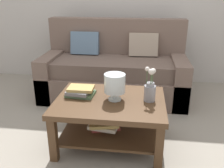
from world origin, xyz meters
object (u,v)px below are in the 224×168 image
(book_stack_main, at_px, (80,91))
(glass_hurricane_vase, at_px, (115,84))
(coffee_table, at_px, (110,113))
(couch, at_px, (114,71))
(flower_pitcher, at_px, (150,88))

(book_stack_main, height_order, glass_hurricane_vase, glass_hurricane_vase)
(book_stack_main, bearing_deg, coffee_table, -10.83)
(couch, xyz_separation_m, glass_hurricane_vase, (0.15, -1.21, 0.27))
(book_stack_main, relative_size, glass_hurricane_vase, 1.11)
(couch, distance_m, coffee_table, 1.21)
(book_stack_main, bearing_deg, flower_pitcher, -2.74)
(couch, xyz_separation_m, flower_pitcher, (0.47, -1.18, 0.24))
(book_stack_main, xyz_separation_m, glass_hurricane_vase, (0.35, -0.05, 0.12))
(couch, bearing_deg, coffee_table, -85.25)
(coffee_table, height_order, glass_hurricane_vase, glass_hurricane_vase)
(couch, bearing_deg, glass_hurricane_vase, -82.94)
(coffee_table, bearing_deg, glass_hurricane_vase, 2.72)
(book_stack_main, xyz_separation_m, flower_pitcher, (0.67, -0.03, 0.08))
(coffee_table, relative_size, book_stack_main, 3.65)
(coffee_table, xyz_separation_m, glass_hurricane_vase, (0.05, 0.00, 0.30))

